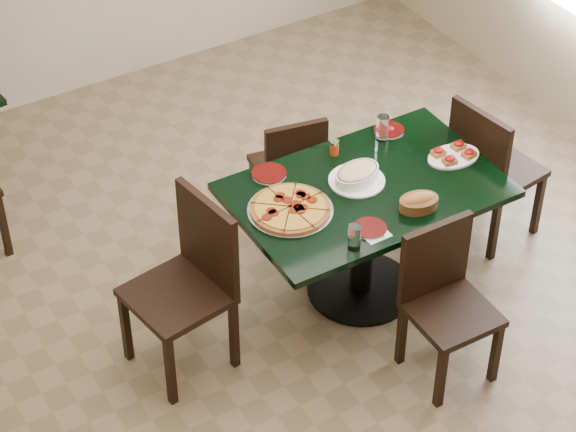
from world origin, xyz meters
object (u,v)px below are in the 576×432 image
chair_left (191,276)px  lasagna_casserole (357,175)px  main_table (365,213)px  bread_basket (419,202)px  chair_near (444,294)px  chair_far (291,167)px  chair_right (489,165)px  pepperoni_pizza (290,209)px  bruschetta_platter (454,154)px

chair_left → lasagna_casserole: bearing=82.4°
main_table → bread_basket: bearing=-64.1°
chair_near → chair_far: bearing=94.6°
chair_right → pepperoni_pizza: 1.36m
main_table → chair_far: size_ratio=1.79×
chair_near → bruschetta_platter: bearing=52.0°
chair_near → bread_basket: 0.50m
chair_near → chair_left: chair_left is taller
lasagna_casserole → main_table: bearing=-88.9°
chair_far → bread_basket: size_ratio=3.40×
main_table → chair_right: chair_right is taller
chair_right → pepperoni_pizza: size_ratio=2.09×
chair_far → pepperoni_pizza: chair_far is taller
chair_far → chair_right: size_ratio=0.86×
lasagna_casserole → bread_basket: (0.15, -0.35, -0.01)m
chair_far → bread_basket: bearing=111.1°
chair_left → pepperoni_pizza: chair_left is taller
chair_far → chair_right: 1.15m
lasagna_casserole → bruschetta_platter: size_ratio=0.95×
main_table → chair_far: chair_far is taller
pepperoni_pizza → chair_far: bearing=58.6°
lasagna_casserole → bread_basket: same height
bread_basket → bruschetta_platter: size_ratio=0.73×
chair_near → bread_basket: (0.09, 0.38, 0.30)m
chair_left → pepperoni_pizza: 0.62m
bread_basket → chair_right: bearing=34.5°
chair_right → lasagna_casserole: bearing=80.3°
pepperoni_pizza → lasagna_casserole: bearing=4.4°
bread_basket → bruschetta_platter: (0.42, 0.25, -0.02)m
chair_right → chair_left: bearing=82.0°
pepperoni_pizza → main_table: bearing=-4.3°
bruschetta_platter → pepperoni_pizza: bearing=-179.2°
bruschetta_platter → chair_far: bearing=133.5°
chair_left → bread_basket: size_ratio=4.22×
main_table → pepperoni_pizza: (-0.45, 0.03, 0.20)m
chair_near → bruschetta_platter: 0.87m
lasagna_casserole → chair_far: bearing=80.4°
chair_near → chair_left: (-1.08, 0.71, 0.08)m
bread_basket → lasagna_casserole: bearing=124.8°
chair_near → lasagna_casserole: bearing=95.6°
chair_far → lasagna_casserole: 0.73m
chair_right → chair_left: (-1.93, 0.01, 0.04)m
chair_far → chair_near: 1.38m
lasagna_casserole → bruschetta_platter: lasagna_casserole is taller
chair_near → chair_right: 1.10m
chair_left → lasagna_casserole: 1.05m
lasagna_casserole → bread_basket: 0.38m
main_table → bruschetta_platter: (0.56, -0.03, 0.21)m
chair_right → chair_left: 1.93m
chair_near → bread_basket: size_ratio=3.70×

